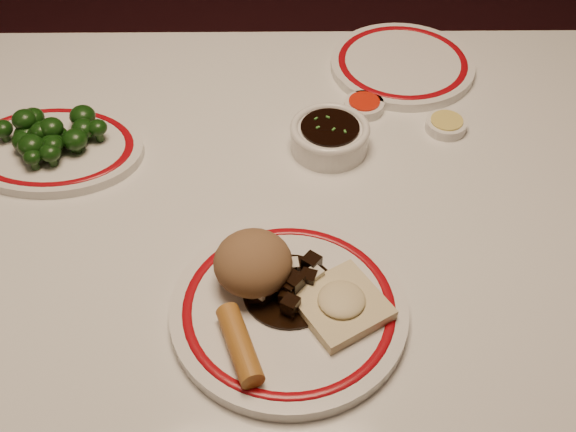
# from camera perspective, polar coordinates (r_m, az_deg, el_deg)

# --- Properties ---
(dining_table) EXTENTS (1.20, 0.90, 0.75)m
(dining_table) POSITION_cam_1_polar(r_m,az_deg,el_deg) (1.08, -2.57, -2.59)
(dining_table) COLOR white
(dining_table) RESTS_ON ground
(main_plate) EXTENTS (0.33, 0.33, 0.02)m
(main_plate) POSITION_cam_1_polar(r_m,az_deg,el_deg) (0.88, 0.07, -7.43)
(main_plate) COLOR white
(main_plate) RESTS_ON dining_table
(rice_mound) EXTENTS (0.10, 0.10, 0.07)m
(rice_mound) POSITION_cam_1_polar(r_m,az_deg,el_deg) (0.87, -2.78, -3.72)
(rice_mound) COLOR brown
(rice_mound) RESTS_ON main_plate
(spring_roll) EXTENTS (0.06, 0.11, 0.03)m
(spring_roll) POSITION_cam_1_polar(r_m,az_deg,el_deg) (0.83, -3.84, -10.11)
(spring_roll) COLOR #B3732C
(spring_roll) RESTS_ON main_plate
(fried_wonton) EXTENTS (0.13, 0.13, 0.03)m
(fried_wonton) POSITION_cam_1_polar(r_m,az_deg,el_deg) (0.87, 4.23, -6.92)
(fried_wonton) COLOR beige
(fried_wonton) RESTS_ON main_plate
(stirfry_heap) EXTENTS (0.12, 0.12, 0.03)m
(stirfry_heap) POSITION_cam_1_polar(r_m,az_deg,el_deg) (0.88, -0.12, -5.44)
(stirfry_heap) COLOR black
(stirfry_heap) RESTS_ON main_plate
(broccoli_plate) EXTENTS (0.30, 0.26, 0.02)m
(broccoli_plate) POSITION_cam_1_polar(r_m,az_deg,el_deg) (1.14, -18.13, 5.09)
(broccoli_plate) COLOR white
(broccoli_plate) RESTS_ON dining_table
(broccoli_pile) EXTENTS (0.17, 0.13, 0.05)m
(broccoli_pile) POSITION_cam_1_polar(r_m,az_deg,el_deg) (1.12, -18.46, 6.14)
(broccoli_pile) COLOR #23471C
(broccoli_pile) RESTS_ON broccoli_plate
(soy_bowl) EXTENTS (0.12, 0.12, 0.04)m
(soy_bowl) POSITION_cam_1_polar(r_m,az_deg,el_deg) (1.09, 3.30, 6.20)
(soy_bowl) COLOR white
(soy_bowl) RESTS_ON dining_table
(sweet_sour_dish) EXTENTS (0.06, 0.06, 0.02)m
(sweet_sour_dish) POSITION_cam_1_polar(r_m,az_deg,el_deg) (1.18, 6.02, 8.67)
(sweet_sour_dish) COLOR white
(sweet_sour_dish) RESTS_ON dining_table
(mustard_dish) EXTENTS (0.06, 0.06, 0.02)m
(mustard_dish) POSITION_cam_1_polar(r_m,az_deg,el_deg) (1.16, 12.38, 7.06)
(mustard_dish) COLOR white
(mustard_dish) RESTS_ON dining_table
(far_plate) EXTENTS (0.32, 0.32, 0.02)m
(far_plate) POSITION_cam_1_polar(r_m,az_deg,el_deg) (1.28, 9.02, 11.76)
(far_plate) COLOR white
(far_plate) RESTS_ON dining_table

